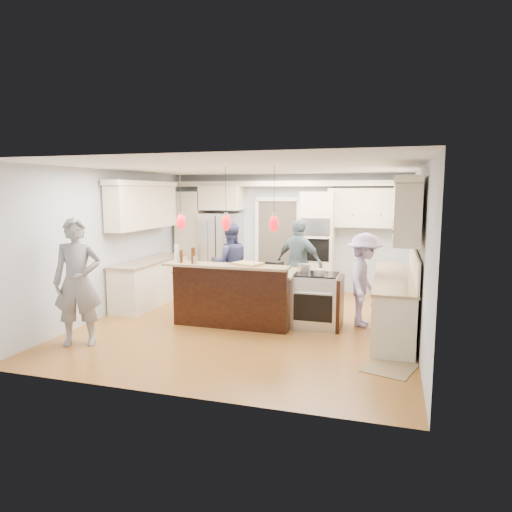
{
  "coord_description": "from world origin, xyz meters",
  "views": [
    {
      "loc": [
        2.32,
        -7.43,
        2.29
      ],
      "look_at": [
        0.0,
        0.35,
        1.15
      ],
      "focal_mm": 32.0,
      "sensor_mm": 36.0,
      "label": 1
    }
  ],
  "objects_px": {
    "person_bar_end": "(78,282)",
    "kitchen_island": "(238,295)",
    "refrigerator": "(221,251)",
    "person_far_left": "(230,263)",
    "island_range": "(318,300)"
  },
  "relations": [
    {
      "from": "island_range",
      "to": "person_bar_end",
      "type": "xyz_separation_m",
      "value": [
        -3.3,
        -1.95,
        0.51
      ]
    },
    {
      "from": "refrigerator",
      "to": "island_range",
      "type": "bearing_deg",
      "value": -42.59
    },
    {
      "from": "refrigerator",
      "to": "person_far_left",
      "type": "height_order",
      "value": "refrigerator"
    },
    {
      "from": "person_far_left",
      "to": "island_range",
      "type": "bearing_deg",
      "value": 122.22
    },
    {
      "from": "person_bar_end",
      "to": "person_far_left",
      "type": "bearing_deg",
      "value": 45.35
    },
    {
      "from": "kitchen_island",
      "to": "island_range",
      "type": "relative_size",
      "value": 2.28
    },
    {
      "from": "kitchen_island",
      "to": "person_bar_end",
      "type": "xyz_separation_m",
      "value": [
        -1.89,
        -1.87,
        0.48
      ]
    },
    {
      "from": "person_bar_end",
      "to": "person_far_left",
      "type": "xyz_separation_m",
      "value": [
        1.24,
        3.24,
        -0.14
      ]
    },
    {
      "from": "person_bar_end",
      "to": "kitchen_island",
      "type": "bearing_deg",
      "value": 21.13
    },
    {
      "from": "refrigerator",
      "to": "person_far_left",
      "type": "relative_size",
      "value": 1.09
    },
    {
      "from": "kitchen_island",
      "to": "island_range",
      "type": "xyz_separation_m",
      "value": [
        1.41,
        0.08,
        -0.03
      ]
    },
    {
      "from": "kitchen_island",
      "to": "person_bar_end",
      "type": "bearing_deg",
      "value": -135.24
    },
    {
      "from": "refrigerator",
      "to": "kitchen_island",
      "type": "bearing_deg",
      "value": -63.11
    },
    {
      "from": "island_range",
      "to": "person_far_left",
      "type": "xyz_separation_m",
      "value": [
        -2.05,
        1.29,
        0.37
      ]
    },
    {
      "from": "kitchen_island",
      "to": "person_far_left",
      "type": "distance_m",
      "value": 1.55
    }
  ]
}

